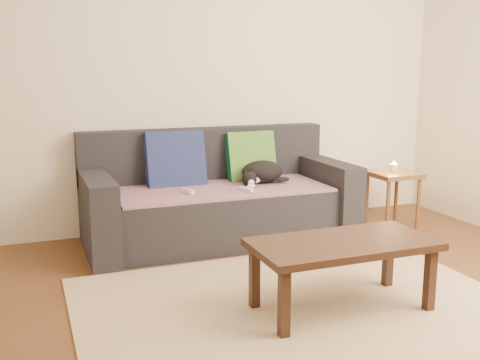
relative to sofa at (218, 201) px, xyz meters
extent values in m
plane|color=brown|center=(0.00, -1.57, -0.31)|extent=(4.50, 4.50, 0.00)
cube|color=beige|center=(0.00, 0.43, 0.99)|extent=(4.50, 0.04, 2.60)
cube|color=#232328|center=(0.00, -0.07, -0.10)|extent=(1.70, 0.78, 0.42)
cube|color=#232328|center=(0.00, 0.33, 0.34)|extent=(2.10, 0.18, 0.45)
cube|color=#232328|center=(-0.95, -0.07, -0.01)|extent=(0.20, 0.90, 0.60)
cube|color=#232328|center=(0.95, -0.07, -0.01)|extent=(0.20, 0.90, 0.60)
cube|color=#40274A|center=(0.00, -0.09, 0.12)|extent=(1.66, 0.74, 0.02)
cube|color=#0F2143|center=(-0.30, 0.17, 0.32)|extent=(0.47, 0.22, 0.49)
cube|color=#0B4930|center=(0.36, 0.17, 0.32)|extent=(0.41, 0.20, 0.42)
ellipsoid|color=black|center=(0.38, -0.02, 0.22)|extent=(0.35, 0.27, 0.18)
sphere|color=black|center=(0.22, -0.13, 0.19)|extent=(0.12, 0.12, 0.12)
sphere|color=white|center=(0.22, -0.18, 0.17)|extent=(0.05, 0.05, 0.05)
ellipsoid|color=black|center=(0.51, -0.11, 0.16)|extent=(0.14, 0.05, 0.04)
cube|color=white|center=(-0.30, -0.19, 0.15)|extent=(0.07, 0.15, 0.03)
cube|color=white|center=(0.13, -0.28, 0.15)|extent=(0.08, 0.15, 0.03)
cube|color=brown|center=(1.53, -0.21, 0.16)|extent=(0.39, 0.39, 0.04)
cylinder|color=brown|center=(1.37, -0.37, -0.09)|extent=(0.03, 0.03, 0.45)
cylinder|color=brown|center=(1.68, -0.37, -0.09)|extent=(0.03, 0.03, 0.45)
cylinder|color=brown|center=(1.37, -0.06, -0.09)|extent=(0.03, 0.03, 0.45)
cylinder|color=brown|center=(1.68, -0.06, -0.09)|extent=(0.03, 0.03, 0.45)
cylinder|color=beige|center=(1.53, -0.21, 0.21)|extent=(0.06, 0.06, 0.07)
sphere|color=#FFBF59|center=(1.53, -0.21, 0.26)|extent=(0.02, 0.02, 0.02)
cube|color=tan|center=(0.00, -1.42, -0.30)|extent=(2.50, 1.80, 0.01)
cube|color=black|center=(0.21, -1.56, 0.08)|extent=(1.03, 0.52, 0.04)
cube|color=black|center=(-0.24, -1.76, -0.12)|extent=(0.05, 0.05, 0.37)
cube|color=black|center=(0.66, -1.76, -0.12)|extent=(0.05, 0.05, 0.37)
cube|color=black|center=(-0.24, -1.36, -0.12)|extent=(0.05, 0.05, 0.37)
cube|color=black|center=(0.66, -1.36, -0.12)|extent=(0.05, 0.05, 0.37)
camera|label=1|loc=(-1.41, -4.16, 1.05)|focal=42.00mm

